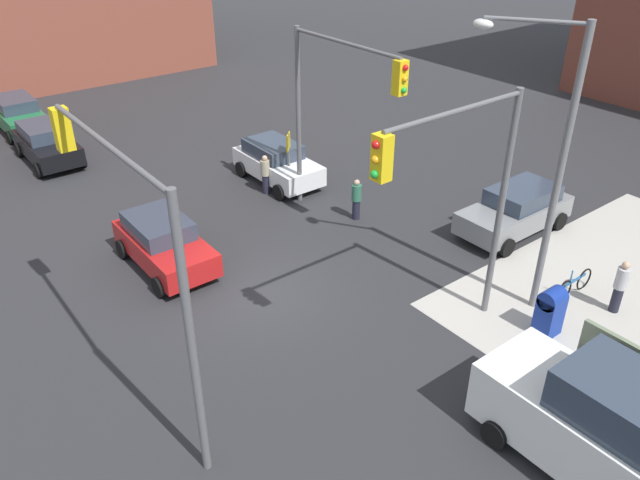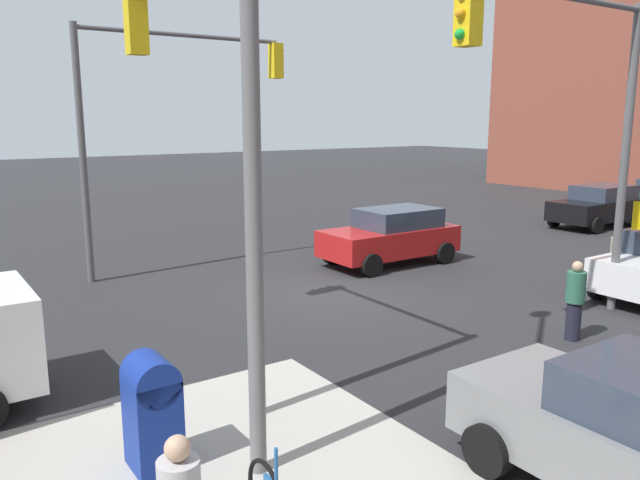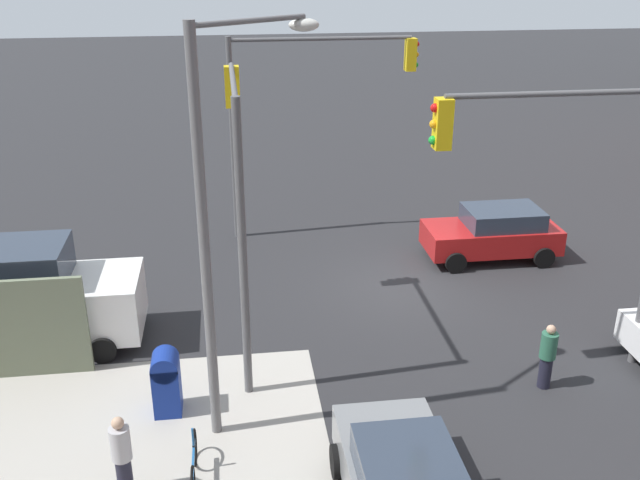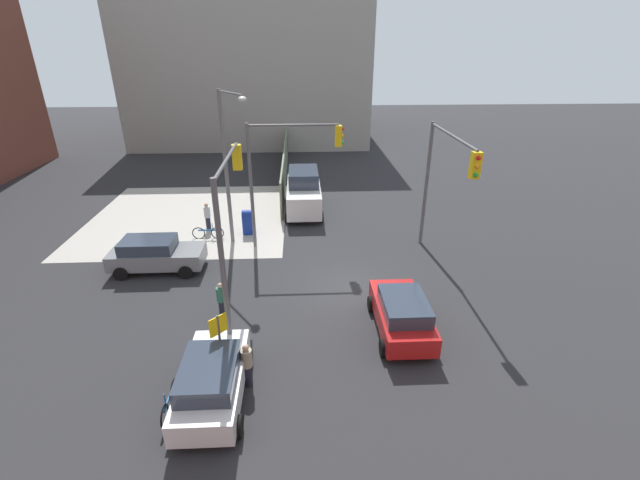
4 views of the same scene
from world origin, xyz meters
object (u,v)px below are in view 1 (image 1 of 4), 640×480
(bicycle_leaning_on_fence, at_px, (574,285))
(van_white_delivery, at_px, (615,434))
(coupe_white, at_px, (277,162))
(coupe_gray, at_px, (516,210))
(bicycle_at_crosswalk, at_px, (296,163))
(sedan_green, at_px, (18,114))
(pedestrian_walking_north, at_px, (265,174))
(traffic_signal_nw_corner, at_px, (334,95))
(traffic_signal_se_corner, at_px, (130,232))
(coupe_red, at_px, (164,242))
(pedestrian_crossing, at_px, (620,286))
(pedestrian_waiting, at_px, (356,199))
(sedan_black, at_px, (47,143))
(mailbox_blue, at_px, (550,310))
(traffic_signal_ne_corner, at_px, (461,181))
(street_lamp_corner, at_px, (548,153))

(bicycle_leaning_on_fence, bearing_deg, van_white_delivery, -52.33)
(coupe_white, distance_m, bicycle_leaning_on_fence, 12.30)
(coupe_gray, height_order, bicycle_at_crosswalk, coupe_gray)
(sedan_green, relative_size, pedestrian_walking_north, 2.72)
(traffic_signal_nw_corner, height_order, coupe_gray, traffic_signal_nw_corner)
(traffic_signal_se_corner, bearing_deg, coupe_white, 132.93)
(coupe_red, relative_size, pedestrian_crossing, 2.43)
(sedan_green, height_order, pedestrian_waiting, sedan_green)
(coupe_white, relative_size, sedan_green, 0.95)
(coupe_white, height_order, bicycle_leaning_on_fence, coupe_white)
(coupe_white, relative_size, sedan_black, 0.97)
(coupe_white, height_order, pedestrian_walking_north, coupe_white)
(traffic_signal_nw_corner, bearing_deg, bicycle_leaning_on_fence, 18.49)
(mailbox_blue, bearing_deg, van_white_delivery, -41.89)
(bicycle_at_crosswalk, bearing_deg, sedan_green, -147.21)
(bicycle_leaning_on_fence, bearing_deg, mailbox_blue, -74.72)
(pedestrian_crossing, bearing_deg, sedan_green, -144.38)
(traffic_signal_se_corner, distance_m, bicycle_leaning_on_fence, 12.93)
(traffic_signal_se_corner, bearing_deg, coupe_gray, 90.41)
(traffic_signal_se_corner, bearing_deg, van_white_delivery, 39.71)
(traffic_signal_ne_corner, height_order, coupe_white, traffic_signal_ne_corner)
(traffic_signal_se_corner, relative_size, coupe_red, 1.60)
(street_lamp_corner, bearing_deg, van_white_delivery, -37.90)
(traffic_signal_nw_corner, relative_size, traffic_signal_se_corner, 1.00)
(coupe_white, xyz_separation_m, pedestrian_crossing, (13.24, 2.63, 0.02))
(mailbox_blue, relative_size, coupe_red, 0.35)
(traffic_signal_se_corner, bearing_deg, pedestrian_walking_north, 133.88)
(traffic_signal_ne_corner, relative_size, sedan_green, 1.51)
(traffic_signal_se_corner, bearing_deg, pedestrian_crossing, 68.79)
(bicycle_leaning_on_fence, xyz_separation_m, bicycle_at_crosswalk, (-12.40, -1.20, 0.00))
(mailbox_blue, bearing_deg, coupe_gray, 136.02)
(coupe_red, distance_m, pedestrian_crossing, 13.59)
(pedestrian_walking_north, height_order, bicycle_at_crosswalk, pedestrian_walking_north)
(coupe_gray, xyz_separation_m, van_white_delivery, (7.68, -7.17, 0.44))
(pedestrian_waiting, bearing_deg, pedestrian_crossing, -83.72)
(traffic_signal_nw_corner, distance_m, traffic_signal_ne_corner, 7.19)
(pedestrian_crossing, bearing_deg, coupe_gray, 177.47)
(traffic_signal_nw_corner, relative_size, coupe_red, 1.60)
(van_white_delivery, height_order, bicycle_at_crosswalk, van_white_delivery)
(mailbox_blue, distance_m, van_white_delivery, 4.82)
(pedestrian_waiting, xyz_separation_m, bicycle_at_crosswalk, (-4.80, 0.80, -0.45))
(coupe_white, xyz_separation_m, pedestrian_walking_north, (0.64, -0.97, -0.03))
(traffic_signal_se_corner, bearing_deg, sedan_black, 171.14)
(traffic_signal_ne_corner, bearing_deg, street_lamp_corner, 82.21)
(mailbox_blue, height_order, pedestrian_waiting, pedestrian_waiting)
(pedestrian_crossing, bearing_deg, traffic_signal_se_corner, -95.32)
(traffic_signal_ne_corner, bearing_deg, sedan_black, -166.05)
(coupe_white, height_order, van_white_delivery, van_white_delivery)
(pedestrian_walking_north, bearing_deg, bicycle_at_crosswalk, -53.64)
(traffic_signal_ne_corner, relative_size, coupe_gray, 1.50)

